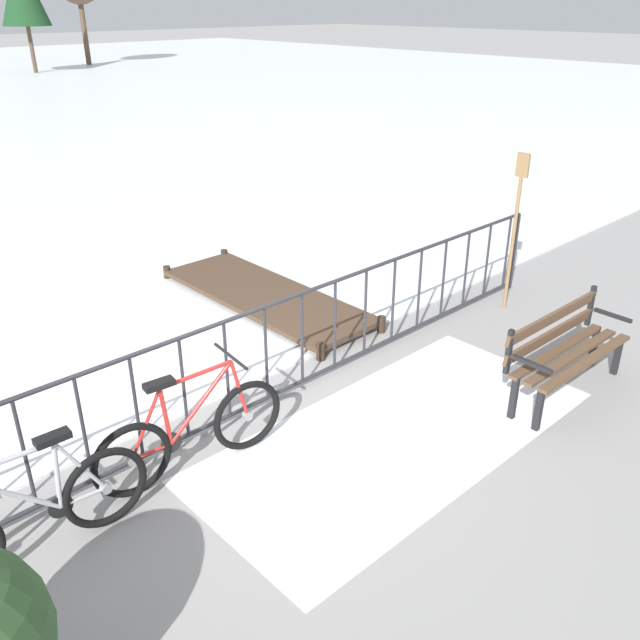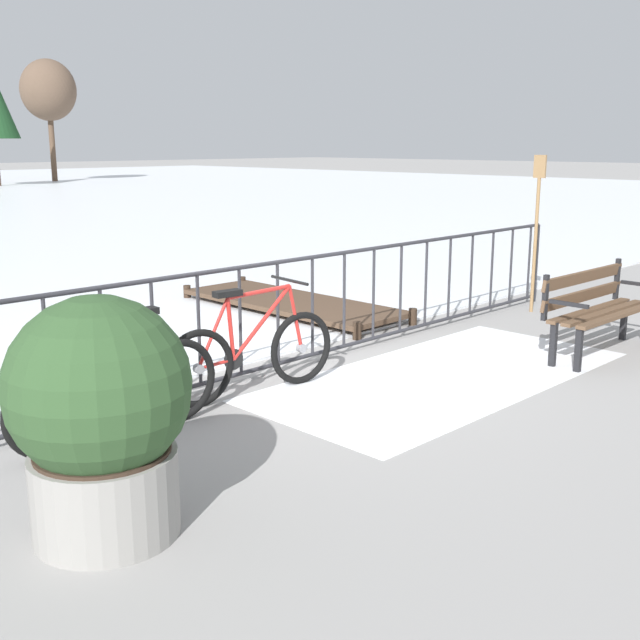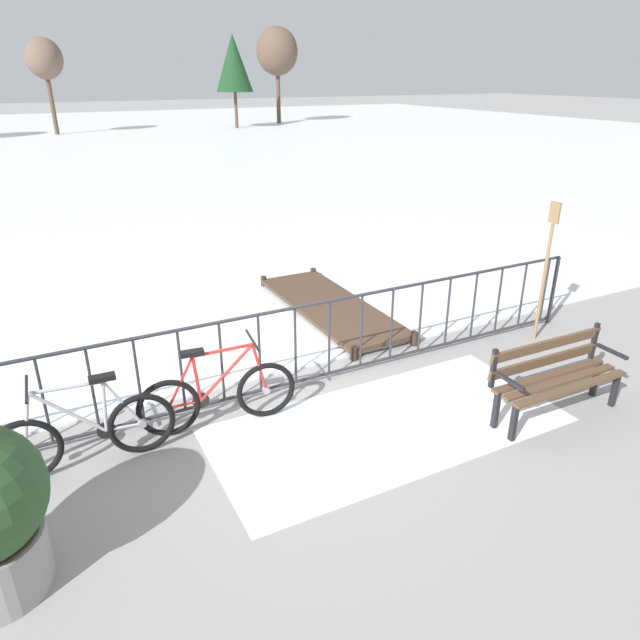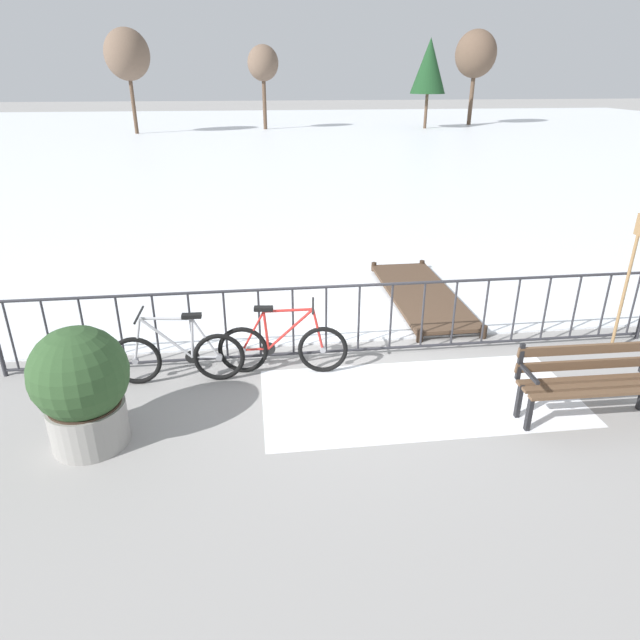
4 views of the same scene
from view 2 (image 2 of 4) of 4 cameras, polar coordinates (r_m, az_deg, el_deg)
name	(u,v)px [view 2 (image 2 of 4)]	position (r m, az deg, el deg)	size (l,w,h in m)	color
ground_plane	(296,367)	(7.55, -1.78, -3.46)	(160.00, 160.00, 0.00)	gray
snow_patch	(444,375)	(7.35, 9.14, -4.03)	(3.86, 1.78, 0.01)	white
railing_fence	(296,311)	(7.41, -1.81, 0.70)	(9.06, 0.06, 1.07)	#2D2D33
bicycle_near_railing	(118,391)	(5.83, -14.62, -5.05)	(1.71, 0.52, 0.97)	black
bicycle_second	(252,354)	(6.64, -5.03, -2.48)	(1.71, 0.52, 0.97)	black
park_bench	(596,304)	(8.41, 19.64, 1.09)	(1.61, 0.51, 0.89)	brown
planter_with_shrub	(100,413)	(4.36, -15.85, -6.61)	(1.00, 1.00, 1.35)	gray
oar_upright	(536,223)	(10.18, 15.63, 6.86)	(0.04, 0.16, 1.98)	#937047
wooden_dock	(291,302)	(9.99, -2.11, 1.32)	(1.10, 3.28, 0.20)	#4C3828
tree_centre	(48,91)	(46.64, -19.36, 15.63)	(2.99, 2.99, 6.60)	brown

